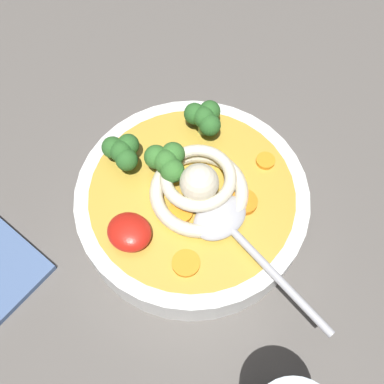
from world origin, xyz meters
The scene contains 12 objects.
table_slab centered at (0.00, 0.00, 1.48)cm, with size 133.24×133.24×2.96cm, color #5B5651.
soup_bowl centered at (2.86, 0.95, 5.36)cm, with size 25.14×25.14×4.65cm.
noodle_pile centered at (2.24, 0.70, 9.04)cm, with size 11.46×11.23×4.61cm.
soup_spoon centered at (-2.71, 2.51, 8.41)cm, with size 17.48×7.92×1.60cm.
chili_sauce_dollop centered at (5.11, 8.64, 8.64)cm, with size 4.58×4.12×2.06cm, color red.
broccoli_floret_near_spoon centered at (6.35, 0.52, 10.09)cm, with size 5.00×4.30×3.95cm.
broccoli_floret_center centered at (11.05, 2.10, 9.91)cm, with size 4.65×4.00×3.68cm.
broccoli_floret_left centered at (6.36, -6.58, 9.96)cm, with size 4.75×4.09×3.76cm.
carrot_slice_extra_b centered at (-1.68, -6.77, 7.87)cm, with size 2.10×2.10×0.51cm, color orange.
carrot_slice_beside_noodles centered at (-1.19, 7.90, 7.85)cm, with size 2.78×2.78×0.49cm, color orange.
carrot_slice_extra_a centered at (-2.41, -0.97, 7.97)cm, with size 2.81×2.81×0.73cm, color orange.
carrot_slice_beside_chili centered at (2.39, 3.69, 7.89)cm, with size 2.53×2.53×0.56cm, color orange.
Camera 1 is at (-9.80, 19.41, 48.45)cm, focal length 40.93 mm.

